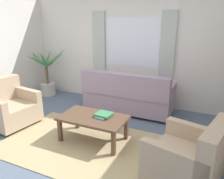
{
  "coord_description": "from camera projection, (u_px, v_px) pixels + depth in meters",
  "views": [
    {
      "loc": [
        1.77,
        -2.73,
        2.0
      ],
      "look_at": [
        0.19,
        0.7,
        0.78
      ],
      "focal_mm": 36.01,
      "sensor_mm": 36.0,
      "label": 1
    }
  ],
  "objects": [
    {
      "name": "coffee_table",
      "position": [
        93.0,
        120.0,
        3.72
      ],
      "size": [
        1.1,
        0.64,
        0.44
      ],
      "color": "brown",
      "rests_on": "ground_plane"
    },
    {
      "name": "window_with_curtains",
      "position": [
        131.0,
        43.0,
        5.12
      ],
      "size": [
        1.98,
        0.07,
        1.4
      ],
      "color": "white"
    },
    {
      "name": "armchair_right",
      "position": [
        189.0,
        159.0,
        2.74
      ],
      "size": [
        0.99,
        1.01,
        0.88
      ],
      "rotation": [
        0.0,
        0.0,
        -1.81
      ],
      "color": "tan",
      "rests_on": "ground_plane"
    },
    {
      "name": "book_stack_on_table",
      "position": [
        104.0,
        115.0,
        3.71
      ],
      "size": [
        0.27,
        0.33,
        0.05
      ],
      "color": "#5B8E93",
      "rests_on": "coffee_table"
    },
    {
      "name": "wall_back",
      "position": [
        132.0,
        49.0,
        5.24
      ],
      "size": [
        5.32,
        0.12,
        2.6
      ],
      "primitive_type": "cube",
      "color": "silver",
      "rests_on": "ground_plane"
    },
    {
      "name": "couch",
      "position": [
        128.0,
        96.0,
        4.9
      ],
      "size": [
        1.9,
        0.82,
        0.92
      ],
      "rotation": [
        0.0,
        0.0,
        3.14
      ],
      "color": "#998499",
      "rests_on": "ground_plane"
    },
    {
      "name": "area_rug",
      "position": [
        84.0,
        145.0,
        3.68
      ],
      "size": [
        2.65,
        1.71,
        0.01
      ],
      "primitive_type": "cube",
      "color": "tan",
      "rests_on": "ground_plane"
    },
    {
      "name": "potted_plant",
      "position": [
        47.0,
        76.0,
        5.92
      ],
      "size": [
        1.1,
        1.05,
        1.31
      ],
      "color": "#B7B2A8",
      "rests_on": "ground_plane"
    },
    {
      "name": "ground_plane",
      "position": [
        84.0,
        145.0,
        3.68
      ],
      "size": [
        6.24,
        6.24,
        0.0
      ],
      "primitive_type": "plane",
      "color": "slate"
    },
    {
      "name": "armchair_left",
      "position": [
        9.0,
        107.0,
        4.33
      ],
      "size": [
        0.92,
        0.94,
        0.88
      ],
      "rotation": [
        0.0,
        0.0,
        1.44
      ],
      "color": "tan",
      "rests_on": "ground_plane"
    }
  ]
}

